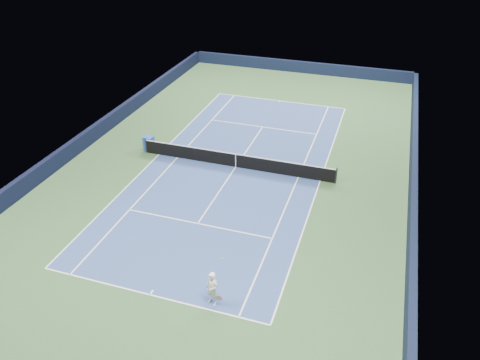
% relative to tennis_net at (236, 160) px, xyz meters
% --- Properties ---
extents(ground, '(40.00, 40.00, 0.00)m').
position_rel_tennis_net_xyz_m(ground, '(0.00, 0.00, -0.50)').
color(ground, '#31532D').
rests_on(ground, ground).
extents(wall_far, '(22.00, 0.35, 1.10)m').
position_rel_tennis_net_xyz_m(wall_far, '(0.00, 19.82, 0.05)').
color(wall_far, black).
rests_on(wall_far, ground).
extents(wall_right, '(0.35, 40.00, 1.10)m').
position_rel_tennis_net_xyz_m(wall_right, '(10.82, 0.00, 0.05)').
color(wall_right, black).
rests_on(wall_right, ground).
extents(wall_left, '(0.35, 40.00, 1.10)m').
position_rel_tennis_net_xyz_m(wall_left, '(-10.82, 0.00, 0.05)').
color(wall_left, black).
rests_on(wall_left, ground).
extents(court_surface, '(10.97, 23.77, 0.01)m').
position_rel_tennis_net_xyz_m(court_surface, '(0.00, 0.00, -0.50)').
color(court_surface, navy).
rests_on(court_surface, ground).
extents(baseline_far, '(10.97, 0.08, 0.00)m').
position_rel_tennis_net_xyz_m(baseline_far, '(0.00, 11.88, -0.50)').
color(baseline_far, white).
rests_on(baseline_far, ground).
extents(baseline_near, '(10.97, 0.08, 0.00)m').
position_rel_tennis_net_xyz_m(baseline_near, '(0.00, -11.88, -0.50)').
color(baseline_near, white).
rests_on(baseline_near, ground).
extents(sideline_doubles_right, '(0.08, 23.77, 0.00)m').
position_rel_tennis_net_xyz_m(sideline_doubles_right, '(5.49, 0.00, -0.50)').
color(sideline_doubles_right, white).
rests_on(sideline_doubles_right, ground).
extents(sideline_doubles_left, '(0.08, 23.77, 0.00)m').
position_rel_tennis_net_xyz_m(sideline_doubles_left, '(-5.49, 0.00, -0.50)').
color(sideline_doubles_left, white).
rests_on(sideline_doubles_left, ground).
extents(sideline_singles_right, '(0.08, 23.77, 0.00)m').
position_rel_tennis_net_xyz_m(sideline_singles_right, '(4.12, 0.00, -0.50)').
color(sideline_singles_right, white).
rests_on(sideline_singles_right, ground).
extents(sideline_singles_left, '(0.08, 23.77, 0.00)m').
position_rel_tennis_net_xyz_m(sideline_singles_left, '(-4.12, 0.00, -0.50)').
color(sideline_singles_left, white).
rests_on(sideline_singles_left, ground).
extents(service_line_far, '(8.23, 0.08, 0.00)m').
position_rel_tennis_net_xyz_m(service_line_far, '(0.00, 6.40, -0.50)').
color(service_line_far, white).
rests_on(service_line_far, ground).
extents(service_line_near, '(8.23, 0.08, 0.00)m').
position_rel_tennis_net_xyz_m(service_line_near, '(0.00, -6.40, -0.50)').
color(service_line_near, white).
rests_on(service_line_near, ground).
extents(center_service_line, '(0.08, 12.80, 0.00)m').
position_rel_tennis_net_xyz_m(center_service_line, '(0.00, 0.00, -0.50)').
color(center_service_line, white).
rests_on(center_service_line, ground).
extents(center_mark_far, '(0.08, 0.30, 0.00)m').
position_rel_tennis_net_xyz_m(center_mark_far, '(0.00, 11.73, -0.50)').
color(center_mark_far, white).
rests_on(center_mark_far, ground).
extents(center_mark_near, '(0.08, 0.30, 0.00)m').
position_rel_tennis_net_xyz_m(center_mark_near, '(0.00, -11.73, -0.50)').
color(center_mark_near, white).
rests_on(center_mark_near, ground).
extents(tennis_net, '(12.90, 0.10, 1.07)m').
position_rel_tennis_net_xyz_m(tennis_net, '(0.00, 0.00, 0.00)').
color(tennis_net, black).
rests_on(tennis_net, ground).
extents(sponsor_cube, '(0.68, 0.63, 1.01)m').
position_rel_tennis_net_xyz_m(sponsor_cube, '(-6.40, 0.40, -0.00)').
color(sponsor_cube, blue).
rests_on(sponsor_cube, ground).
extents(tennis_player, '(0.82, 1.33, 1.75)m').
position_rel_tennis_net_xyz_m(tennis_player, '(2.81, -11.47, 0.33)').
color(tennis_player, white).
rests_on(tennis_player, ground).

